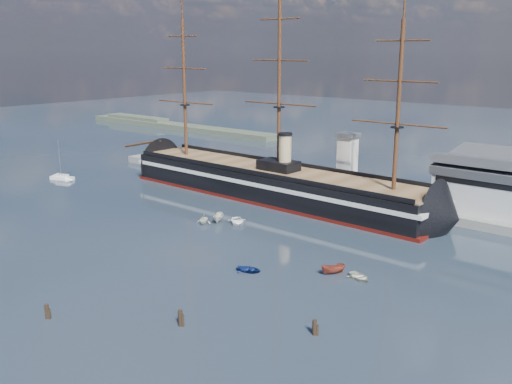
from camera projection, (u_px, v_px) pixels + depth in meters
The scene contains 15 objects.
ground at pixel (256, 224), 126.42m from camera, with size 600.00×600.00×0.00m, color #1B2A3A.
quay at pixel (375, 200), 146.97m from camera, with size 180.00×18.00×2.00m, color slate.
quay_tower at pixel (347, 161), 146.72m from camera, with size 5.00×5.00×15.00m.
shoreline at pixel (164, 124), 283.41m from camera, with size 120.00×10.00×4.00m.
warship at pixel (267, 182), 148.43m from camera, with size 113.04×18.07×53.94m.
sailboat at pixel (62, 177), 169.28m from camera, with size 7.69×4.60×11.83m.
motorboat_a at pixel (219, 222), 128.11m from camera, with size 5.76×2.11×2.30m, color white.
motorboat_b at pixel (249, 272), 99.36m from camera, with size 2.81×1.12×1.31m, color navy.
motorboat_c at pixel (333, 274), 98.31m from camera, with size 5.32×1.95×2.13m, color brown.
motorboat_d at pixel (204, 223), 126.96m from camera, with size 6.04×2.62×2.21m, color white.
motorboat_e at pixel (359, 279), 96.11m from camera, with size 2.88×1.15×1.35m, color beige.
motorboat_g at pixel (237, 224), 126.42m from camera, with size 3.80×1.52×1.77m, color white.
piling_near_mid at pixel (48, 318), 82.20m from camera, with size 0.64×0.64×2.88m, color black.
piling_near_right at pixel (181, 326), 79.99m from camera, with size 0.64×0.64×3.08m, color black.
piling_far_right at pixel (314, 335), 77.50m from camera, with size 0.64×0.64×2.88m, color black.
Camera 1 is at (77.59, -52.69, 37.72)m, focal length 40.00 mm.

